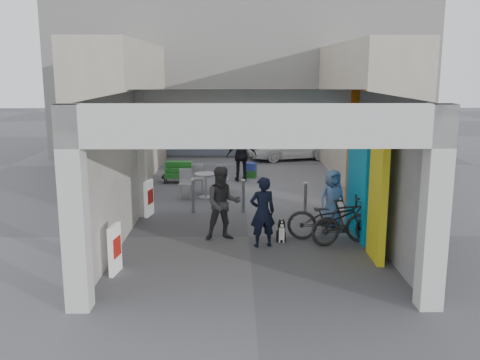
{
  "coord_description": "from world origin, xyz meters",
  "views": [
    {
      "loc": [
        -0.34,
        -12.59,
        4.04
      ],
      "look_at": [
        -0.2,
        1.0,
        1.22
      ],
      "focal_mm": 40.0,
      "sensor_mm": 36.0,
      "label": 1
    }
  ],
  "objects_px": {
    "cafe_set": "(202,185)",
    "man_back_turned": "(223,203)",
    "produce_stand": "(178,174)",
    "bicycle_rear": "(348,221)",
    "bicycle_front": "(331,219)",
    "white_van": "(289,146)",
    "man_with_dog": "(263,212)",
    "man_elderly": "(332,198)",
    "man_crates": "(242,156)",
    "border_collie": "(281,232)"
  },
  "relations": [
    {
      "from": "man_crates",
      "to": "bicycle_front",
      "type": "height_order",
      "value": "man_crates"
    },
    {
      "from": "man_back_turned",
      "to": "produce_stand",
      "type": "bearing_deg",
      "value": 96.05
    },
    {
      "from": "border_collie",
      "to": "white_van",
      "type": "height_order",
      "value": "white_van"
    },
    {
      "from": "cafe_set",
      "to": "bicycle_rear",
      "type": "distance_m",
      "value": 6.25
    },
    {
      "from": "produce_stand",
      "to": "bicycle_rear",
      "type": "relative_size",
      "value": 0.62
    },
    {
      "from": "border_collie",
      "to": "man_back_turned",
      "type": "xyz_separation_m",
      "value": [
        -1.39,
        0.2,
        0.66
      ]
    },
    {
      "from": "man_with_dog",
      "to": "white_van",
      "type": "bearing_deg",
      "value": -111.65
    },
    {
      "from": "border_collie",
      "to": "cafe_set",
      "type": "bearing_deg",
      "value": 115.43
    },
    {
      "from": "man_elderly",
      "to": "man_crates",
      "type": "relative_size",
      "value": 0.81
    },
    {
      "from": "cafe_set",
      "to": "man_elderly",
      "type": "relative_size",
      "value": 1.02
    },
    {
      "from": "man_back_turned",
      "to": "border_collie",
      "type": "bearing_deg",
      "value": -17.13
    },
    {
      "from": "cafe_set",
      "to": "man_back_turned",
      "type": "height_order",
      "value": "man_back_turned"
    },
    {
      "from": "cafe_set",
      "to": "man_crates",
      "type": "xyz_separation_m",
      "value": [
        1.31,
        2.27,
        0.61
      ]
    },
    {
      "from": "bicycle_rear",
      "to": "cafe_set",
      "type": "bearing_deg",
      "value": 19.72
    },
    {
      "from": "man_with_dog",
      "to": "man_back_turned",
      "type": "bearing_deg",
      "value": -43.67
    },
    {
      "from": "man_with_dog",
      "to": "man_back_turned",
      "type": "relative_size",
      "value": 0.93
    },
    {
      "from": "bicycle_front",
      "to": "man_crates",
      "type": "bearing_deg",
      "value": 26.24
    },
    {
      "from": "man_crates",
      "to": "bicycle_front",
      "type": "bearing_deg",
      "value": 98.75
    },
    {
      "from": "bicycle_rear",
      "to": "produce_stand",
      "type": "bearing_deg",
      "value": 17.04
    },
    {
      "from": "cafe_set",
      "to": "man_elderly",
      "type": "height_order",
      "value": "man_elderly"
    },
    {
      "from": "bicycle_rear",
      "to": "man_with_dog",
      "type": "bearing_deg",
      "value": 77.3
    },
    {
      "from": "white_van",
      "to": "man_with_dog",
      "type": "bearing_deg",
      "value": 155.22
    },
    {
      "from": "border_collie",
      "to": "white_van",
      "type": "bearing_deg",
      "value": 84.63
    },
    {
      "from": "cafe_set",
      "to": "man_back_turned",
      "type": "relative_size",
      "value": 0.88
    },
    {
      "from": "man_crates",
      "to": "bicycle_rear",
      "type": "xyz_separation_m",
      "value": [
        2.38,
        -7.3,
        -0.39
      ]
    },
    {
      "from": "bicycle_rear",
      "to": "bicycle_front",
      "type": "bearing_deg",
      "value": 36.12
    },
    {
      "from": "man_elderly",
      "to": "bicycle_rear",
      "type": "bearing_deg",
      "value": -109.01
    },
    {
      "from": "cafe_set",
      "to": "white_van",
      "type": "distance_m",
      "value": 7.9
    },
    {
      "from": "man_with_dog",
      "to": "border_collie",
      "type": "bearing_deg",
      "value": -156.8
    },
    {
      "from": "bicycle_rear",
      "to": "man_back_turned",
      "type": "bearing_deg",
      "value": 65.42
    },
    {
      "from": "border_collie",
      "to": "man_with_dog",
      "type": "bearing_deg",
      "value": -142.49
    },
    {
      "from": "bicycle_front",
      "to": "cafe_set",
      "type": "bearing_deg",
      "value": 45.14
    },
    {
      "from": "man_elderly",
      "to": "bicycle_rear",
      "type": "xyz_separation_m",
      "value": [
        0.12,
        -1.41,
        -0.21
      ]
    },
    {
      "from": "man_back_turned",
      "to": "white_van",
      "type": "distance_m",
      "value": 12.0
    },
    {
      "from": "bicycle_rear",
      "to": "man_elderly",
      "type": "bearing_deg",
      "value": -11.82
    },
    {
      "from": "border_collie",
      "to": "bicycle_rear",
      "type": "height_order",
      "value": "bicycle_rear"
    },
    {
      "from": "produce_stand",
      "to": "border_collie",
      "type": "bearing_deg",
      "value": -76.02
    },
    {
      "from": "man_elderly",
      "to": "man_crates",
      "type": "distance_m",
      "value": 6.31
    },
    {
      "from": "produce_stand",
      "to": "man_crates",
      "type": "distance_m",
      "value": 2.41
    },
    {
      "from": "man_back_turned",
      "to": "bicycle_front",
      "type": "xyz_separation_m",
      "value": [
        2.59,
        -0.16,
        -0.34
      ]
    },
    {
      "from": "cafe_set",
      "to": "man_back_turned",
      "type": "distance_m",
      "value": 4.72
    },
    {
      "from": "man_elderly",
      "to": "white_van",
      "type": "bearing_deg",
      "value": 66.42
    },
    {
      "from": "man_with_dog",
      "to": "bicycle_front",
      "type": "relative_size",
      "value": 0.79
    },
    {
      "from": "man_crates",
      "to": "bicycle_front",
      "type": "relative_size",
      "value": 0.9
    },
    {
      "from": "man_crates",
      "to": "white_van",
      "type": "bearing_deg",
      "value": -122.51
    },
    {
      "from": "man_crates",
      "to": "white_van",
      "type": "height_order",
      "value": "man_crates"
    },
    {
      "from": "man_with_dog",
      "to": "bicycle_rear",
      "type": "bearing_deg",
      "value": 170.83
    },
    {
      "from": "man_with_dog",
      "to": "white_van",
      "type": "distance_m",
      "value": 12.36
    },
    {
      "from": "man_crates",
      "to": "cafe_set",
      "type": "bearing_deg",
      "value": 52.46
    },
    {
      "from": "man_with_dog",
      "to": "bicycle_rear",
      "type": "relative_size",
      "value": 0.89
    }
  ]
}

